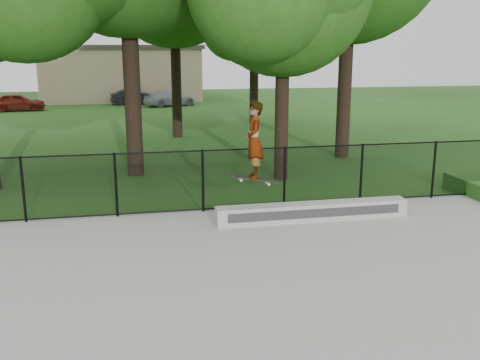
{
  "coord_description": "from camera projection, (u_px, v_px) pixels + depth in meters",
  "views": [
    {
      "loc": [
        -1.63,
        -6.25,
        3.75
      ],
      "look_at": [
        0.54,
        4.2,
        1.2
      ],
      "focal_mm": 40.0,
      "sensor_mm": 36.0,
      "label": 1
    }
  ],
  "objects": [
    {
      "name": "grind_ledge",
      "position": [
        313.0,
        212.0,
        12.02
      ],
      "size": [
        4.42,
        0.4,
        0.41
      ],
      "primitive_type": "cube",
      "color": "#9C9B97",
      "rests_on": "concrete_slab"
    },
    {
      "name": "skater_airborne",
      "position": [
        254.0,
        142.0,
        11.14
      ],
      "size": [
        0.83,
        0.63,
        1.76
      ],
      "color": "black",
      "rests_on": "ground"
    },
    {
      "name": "ground",
      "position": [
        264.0,
        340.0,
        7.15
      ],
      "size": [
        100.0,
        100.0,
        0.0
      ],
      "primitive_type": "plane",
      "color": "#234914",
      "rests_on": "ground"
    },
    {
      "name": "car_b",
      "position": [
        134.0,
        97.0,
        39.4
      ],
      "size": [
        3.16,
        1.43,
        1.12
      ],
      "primitive_type": "imported",
      "rotation": [
        0.0,
        0.0,
        1.65
      ],
      "color": "black",
      "rests_on": "ground"
    },
    {
      "name": "concrete_slab",
      "position": [
        264.0,
        338.0,
        7.14
      ],
      "size": [
        14.0,
        12.0,
        0.06
      ],
      "primitive_type": "cube",
      "color": "#969792",
      "rests_on": "ground"
    },
    {
      "name": "car_c",
      "position": [
        170.0,
        98.0,
        38.27
      ],
      "size": [
        3.81,
        2.81,
        1.1
      ],
      "primitive_type": "imported",
      "rotation": [
        0.0,
        0.0,
        1.98
      ],
      "color": "#9B9FB0",
      "rests_on": "ground"
    },
    {
      "name": "chainlink_fence",
      "position": [
        203.0,
        181.0,
        12.58
      ],
      "size": [
        16.06,
        0.06,
        1.5
      ],
      "color": "black",
      "rests_on": "concrete_slab"
    },
    {
      "name": "distant_building",
      "position": [
        122.0,
        73.0,
        42.44
      ],
      "size": [
        12.4,
        6.4,
        4.3
      ],
      "color": "tan",
      "rests_on": "ground"
    },
    {
      "name": "car_a",
      "position": [
        17.0,
        102.0,
        35.04
      ],
      "size": [
        3.55,
        1.78,
        1.17
      ],
      "primitive_type": "imported",
      "rotation": [
        0.0,
        0.0,
        1.69
      ],
      "color": "maroon",
      "rests_on": "ground"
    }
  ]
}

